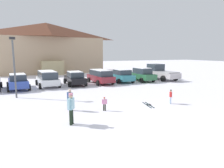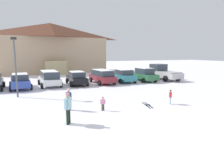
% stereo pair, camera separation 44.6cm
% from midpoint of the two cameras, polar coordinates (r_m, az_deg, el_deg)
% --- Properties ---
extents(ground, '(160.00, 160.00, 0.00)m').
position_cam_midpoint_polar(ground, '(10.44, 11.66, -12.05)').
color(ground, white).
extents(ski_lodge, '(20.41, 10.89, 9.32)m').
position_cam_midpoint_polar(ski_lodge, '(40.53, -18.36, 9.83)').
color(ski_lodge, tan).
rests_on(ski_lodge, ground).
extents(parked_blue_hatchback, '(2.34, 4.56, 1.61)m').
position_cam_midpoint_polar(parked_blue_hatchback, '(22.80, -25.82, 0.69)').
color(parked_blue_hatchback, '#314AA7').
rests_on(parked_blue_hatchback, ground).
extents(parked_white_suv, '(2.42, 4.71, 1.74)m').
position_cam_midpoint_polar(parked_white_suv, '(23.41, -18.49, 1.60)').
color(parked_white_suv, silver).
rests_on(parked_white_suv, ground).
extents(parked_black_sedan, '(2.10, 4.57, 1.60)m').
position_cam_midpoint_polar(parked_black_sedan, '(23.77, -11.08, 1.69)').
color(parked_black_sedan, black).
rests_on(parked_black_sedan, ground).
extents(parked_maroon_van, '(2.36, 4.73, 1.70)m').
position_cam_midpoint_polar(parked_maroon_van, '(24.45, -3.83, 2.27)').
color(parked_maroon_van, maroon).
rests_on(parked_maroon_van, ground).
extents(parked_teal_hatchback, '(2.19, 4.13, 1.66)m').
position_cam_midpoint_polar(parked_teal_hatchback, '(25.59, 2.25, 2.41)').
color(parked_teal_hatchback, teal).
rests_on(parked_teal_hatchback, ground).
extents(parked_green_coupe, '(2.21, 4.68, 1.79)m').
position_cam_midpoint_polar(parked_green_coupe, '(26.90, 7.98, 2.74)').
color(parked_green_coupe, '#29613C').
rests_on(parked_green_coupe, ground).
extents(pickup_truck, '(2.69, 5.84, 2.15)m').
position_cam_midpoint_polar(pickup_truck, '(28.99, 13.03, 3.25)').
color(pickup_truck, '#B8B0B5').
rests_on(pickup_truck, ground).
extents(skier_child_in_pink_snowsuit, '(0.31, 0.20, 0.89)m').
position_cam_midpoint_polar(skier_child_in_pink_snowsuit, '(12.91, -3.17, -5.47)').
color(skier_child_in_pink_snowsuit, black).
rests_on(skier_child_in_pink_snowsuit, ground).
extents(skier_adult_in_blue_parka, '(0.42, 0.54, 1.67)m').
position_cam_midpoint_polar(skier_adult_in_blue_parka, '(10.60, -12.81, -6.41)').
color(skier_adult_in_blue_parka, black).
rests_on(skier_adult_in_blue_parka, ground).
extents(skier_child_in_red_jacket, '(0.25, 0.35, 1.05)m').
position_cam_midpoint_polar(skier_child_in_red_jacket, '(15.19, 15.61, -3.28)').
color(skier_child_in_red_jacket, '#97B2D0').
rests_on(skier_child_in_red_jacket, ground).
extents(skier_teen_in_navy_coat, '(0.34, 0.47, 1.41)m').
position_cam_midpoint_polar(skier_teen_in_navy_coat, '(13.21, -12.85, -4.05)').
color(skier_teen_in_navy_coat, '#74375C').
rests_on(skier_teen_in_navy_coat, ground).
extents(pair_of_skis, '(0.64, 1.67, 0.08)m').
position_cam_midpoint_polar(pair_of_skis, '(14.55, 9.45, -5.91)').
color(pair_of_skis, '#1B2C2F').
rests_on(pair_of_skis, ground).
extents(lamp_post, '(0.44, 0.24, 4.97)m').
position_cam_midpoint_polar(lamp_post, '(18.28, -26.83, 5.18)').
color(lamp_post, '#515459').
rests_on(lamp_post, ground).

